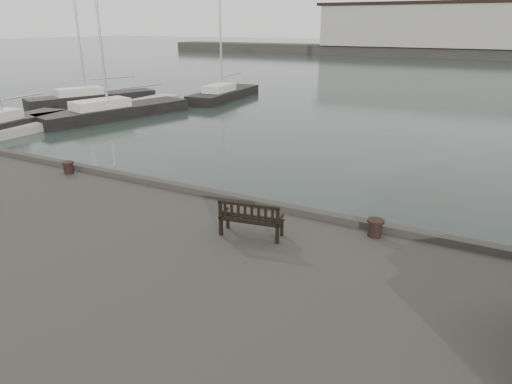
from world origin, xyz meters
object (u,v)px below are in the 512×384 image
yacht_c (116,114)px  yacht_d (225,96)px  bollard_left (68,168)px  yacht_b (93,101)px  bollard_right (375,228)px  yacht_a (10,128)px  bench (251,225)px

yacht_c → yacht_d: 11.30m
bollard_left → yacht_d: bearing=110.7°
bollard_left → yacht_b: size_ratio=0.03×
bollard_right → yacht_b: (-28.65, 17.71, -1.53)m
yacht_a → yacht_b: (-3.75, 10.28, 0.01)m
bollard_right → yacht_d: yacht_d is taller
bollard_right → bench: bearing=-152.2°
yacht_b → yacht_c: yacht_c is taller
yacht_b → yacht_d: 11.34m
bench → bollard_right: bearing=17.9°
yacht_b → bench: bearing=-12.4°
bench → yacht_c: 25.16m
bollard_right → yacht_c: size_ratio=0.03×
bollard_right → yacht_d: bearing=128.6°
yacht_c → yacht_d: yacht_c is taller
bollard_left → bollard_right: size_ratio=0.95×
yacht_d → bollard_right: bearing=-55.9°
bollard_left → yacht_a: bearing=152.4°
yacht_d → yacht_a: bearing=-109.9°
yacht_a → yacht_c: (2.47, 6.62, 0.00)m
bollard_right → yacht_c: (-22.43, 14.05, -1.53)m
bollard_left → bollard_right: 10.52m
bench → yacht_d: size_ratio=0.13×
yacht_c → bench: bearing=-23.5°
bench → yacht_a: (-22.26, 8.82, -1.60)m
bollard_right → yacht_a: size_ratio=0.04×
yacht_b → yacht_d: bearing=64.5°
bollard_left → yacht_a: 16.29m
yacht_b → bollard_left: bearing=-20.6°
yacht_b → yacht_d: size_ratio=1.16×
yacht_d → bench: bearing=-61.2°
bench → yacht_d: 31.74m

